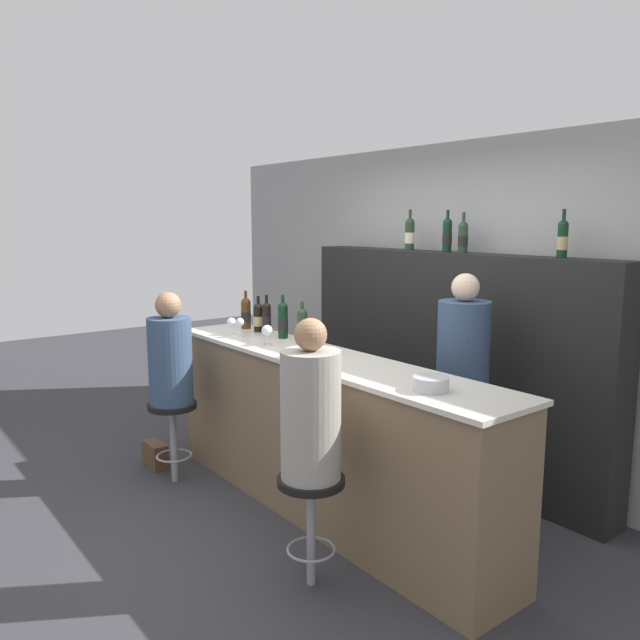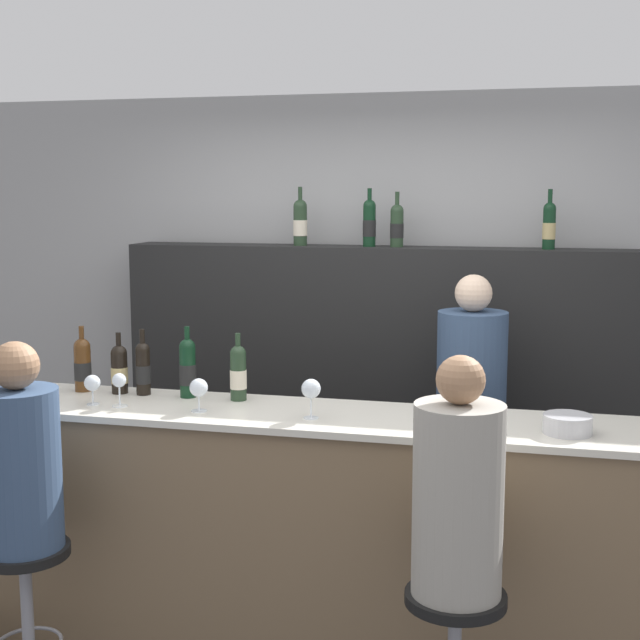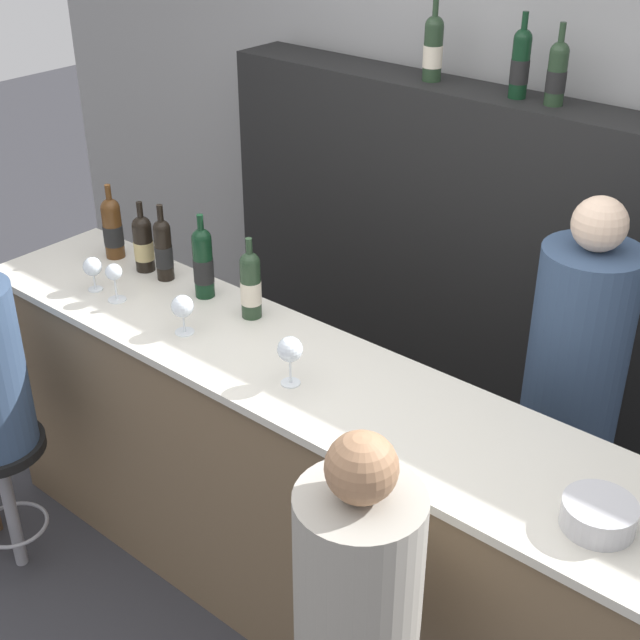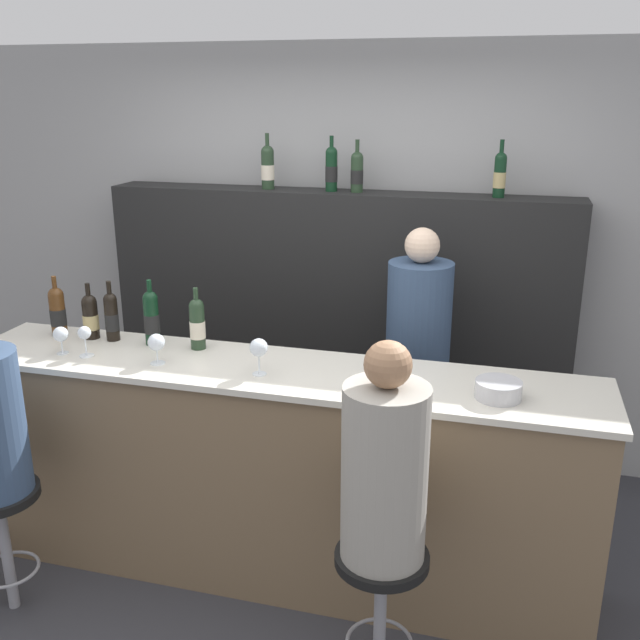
{
  "view_description": "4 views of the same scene",
  "coord_description": "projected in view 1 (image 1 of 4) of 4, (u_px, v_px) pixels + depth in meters",
  "views": [
    {
      "loc": [
        3.17,
        -2.23,
        1.99
      ],
      "look_at": [
        -0.01,
        0.25,
        1.34
      ],
      "focal_mm": 35.0,
      "sensor_mm": 36.0,
      "label": 1
    },
    {
      "loc": [
        0.89,
        -3.36,
        2.05
      ],
      "look_at": [
        0.0,
        0.22,
        1.51
      ],
      "focal_mm": 50.0,
      "sensor_mm": 36.0,
      "label": 2
    },
    {
      "loc": [
        1.6,
        -1.59,
        2.69
      ],
      "look_at": [
        0.1,
        0.17,
        1.38
      ],
      "focal_mm": 50.0,
      "sensor_mm": 36.0,
      "label": 3
    },
    {
      "loc": [
        1.02,
        -2.62,
        2.32
      ],
      "look_at": [
        0.24,
        0.26,
        1.35
      ],
      "focal_mm": 40.0,
      "sensor_mm": 36.0,
      "label": 4
    }
  ],
  "objects": [
    {
      "name": "ground_plane",
      "position": [
        291.0,
        523.0,
        4.14
      ],
      "size": [
        16.0,
        16.0,
        0.0
      ],
      "primitive_type": "plane",
      "color": "#333338"
    },
    {
      "name": "wall_back",
      "position": [
        467.0,
        307.0,
        4.99
      ],
      "size": [
        6.4,
        0.05,
        2.6
      ],
      "color": "#9E9E9E",
      "rests_on": "ground_plane"
    },
    {
      "name": "bar_counter",
      "position": [
        322.0,
        435.0,
        4.21
      ],
      "size": [
        3.04,
        0.57,
        1.1
      ],
      "color": "brown",
      "rests_on": "ground_plane"
    },
    {
      "name": "back_bar_cabinet",
      "position": [
        446.0,
        363.0,
        4.92
      ],
      "size": [
        2.85,
        0.28,
        1.74
      ],
      "color": "black",
      "rests_on": "ground_plane"
    },
    {
      "name": "wine_bottle_counter_0",
      "position": [
        246.0,
        313.0,
        5.14
      ],
      "size": [
        0.08,
        0.08,
        0.31
      ],
      "color": "#4C2D14",
      "rests_on": "bar_counter"
    },
    {
      "name": "wine_bottle_counter_1",
      "position": [
        258.0,
        317.0,
        4.99
      ],
      "size": [
        0.08,
        0.08,
        0.29
      ],
      "color": "black",
      "rests_on": "bar_counter"
    },
    {
      "name": "wine_bottle_counter_2",
      "position": [
        267.0,
        318.0,
        4.9
      ],
      "size": [
        0.07,
        0.07,
        0.31
      ],
      "color": "black",
      "rests_on": "bar_counter"
    },
    {
      "name": "wine_bottle_counter_3",
      "position": [
        283.0,
        320.0,
        4.72
      ],
      "size": [
        0.08,
        0.08,
        0.33
      ],
      "color": "black",
      "rests_on": "bar_counter"
    },
    {
      "name": "wine_bottle_counter_4",
      "position": [
        302.0,
        325.0,
        4.53
      ],
      "size": [
        0.08,
        0.08,
        0.31
      ],
      "color": "#233823",
      "rests_on": "bar_counter"
    },
    {
      "name": "wine_bottle_backbar_0",
      "position": [
        410.0,
        234.0,
        5.09
      ],
      "size": [
        0.08,
        0.08,
        0.33
      ],
      "color": "#233823",
      "rests_on": "back_bar_cabinet"
    },
    {
      "name": "wine_bottle_backbar_1",
      "position": [
        447.0,
        235.0,
        4.79
      ],
      "size": [
        0.07,
        0.07,
        0.32
      ],
      "color": "black",
      "rests_on": "back_bar_cabinet"
    },
    {
      "name": "wine_bottle_backbar_2",
      "position": [
        463.0,
        237.0,
        4.67
      ],
      "size": [
        0.07,
        0.07,
        0.3
      ],
      "color": "#233823",
      "rests_on": "back_bar_cabinet"
    },
    {
      "name": "wine_bottle_backbar_3",
      "position": [
        563.0,
        238.0,
        4.03
      ],
      "size": [
        0.07,
        0.07,
        0.32
      ],
      "color": "black",
      "rests_on": "back_bar_cabinet"
    },
    {
      "name": "wine_glass_0",
      "position": [
        231.0,
        323.0,
        4.86
      ],
      "size": [
        0.07,
        0.07,
        0.14
      ],
      "color": "silver",
      "rests_on": "bar_counter"
    },
    {
      "name": "wine_glass_1",
      "position": [
        240.0,
        323.0,
        4.76
      ],
      "size": [
        0.07,
        0.07,
        0.15
      ],
      "color": "silver",
      "rests_on": "bar_counter"
    },
    {
      "name": "wine_glass_2",
      "position": [
        267.0,
        331.0,
        4.47
      ],
      "size": [
        0.08,
        0.08,
        0.15
      ],
      "color": "silver",
      "rests_on": "bar_counter"
    },
    {
      "name": "wine_glass_3",
      "position": [
        309.0,
        338.0,
        4.07
      ],
      "size": [
        0.08,
        0.08,
        0.17
      ],
      "color": "silver",
      "rests_on": "bar_counter"
    },
    {
      "name": "metal_bowl",
      "position": [
        431.0,
        384.0,
        3.28
      ],
      "size": [
        0.19,
        0.19,
        0.08
      ],
      "color": "#B7B7BC",
      "rests_on": "bar_counter"
    },
    {
      "name": "bar_stool_left",
      "position": [
        173.0,
        420.0,
        4.73
      ],
      "size": [
        0.37,
        0.37,
        0.62
      ],
      "color": "gray",
      "rests_on": "ground_plane"
    },
    {
      "name": "guest_seated_left",
      "position": [
        170.0,
        356.0,
        4.65
      ],
      "size": [
        0.33,
        0.33,
        0.85
      ],
      "color": "#334766",
      "rests_on": "bar_stool_left"
    },
    {
      "name": "bar_stool_right",
      "position": [
        311.0,
        501.0,
        3.37
      ],
      "size": [
        0.37,
        0.37,
        0.62
      ],
      "color": "gray",
      "rests_on": "ground_plane"
    },
    {
      "name": "guest_seated_right",
      "position": [
        311.0,
        410.0,
        3.29
      ],
      "size": [
        0.32,
        0.32,
        0.87
      ],
      "color": "gray",
      "rests_on": "bar_stool_right"
    },
    {
      "name": "bartender",
      "position": [
        461.0,
        406.0,
        4.16
      ],
      "size": [
        0.34,
        0.34,
        1.65
      ],
      "color": "#334766",
      "rests_on": "ground_plane"
    },
    {
      "name": "handbag",
      "position": [
        155.0,
        454.0,
        5.07
      ],
      "size": [
        0.26,
        0.12,
        0.2
      ],
      "color": "#513823",
      "rests_on": "ground_plane"
    }
  ]
}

